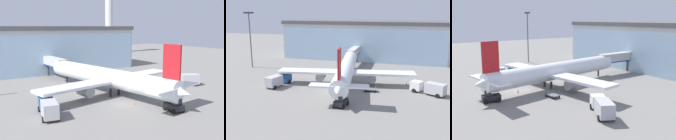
# 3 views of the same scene
# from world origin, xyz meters

# --- Properties ---
(ground) EXTENTS (240.00, 240.00, 0.00)m
(ground) POSITION_xyz_m (0.00, 0.00, 0.00)
(ground) COLOR gray
(terminal_building) EXTENTS (58.71, 17.71, 13.67)m
(terminal_building) POSITION_xyz_m (-0.00, 41.43, 6.84)
(terminal_building) COLOR #B5B5B5
(terminal_building) RESTS_ON ground
(jet_bridge) EXTENTS (2.32, 11.87, 5.54)m
(jet_bridge) POSITION_xyz_m (-1.29, 29.36, 4.17)
(jet_bridge) COLOR beige
(jet_bridge) RESTS_ON ground
(apron_light_mast) EXTENTS (3.20, 0.40, 16.89)m
(apron_light_mast) POSITION_xyz_m (-31.33, 17.95, 10.15)
(apron_light_mast) COLOR #59595E
(apron_light_mast) RESTS_ON ground
(airplane) EXTENTS (32.49, 38.31, 10.85)m
(airplane) POSITION_xyz_m (1.08, 7.32, 3.39)
(airplane) COLOR white
(airplane) RESTS_ON ground
(catering_truck) EXTENTS (3.82, 7.61, 2.65)m
(catering_truck) POSITION_xyz_m (-13.96, 1.18, 1.47)
(catering_truck) COLOR #2659A5
(catering_truck) RESTS_ON ground
(fuel_truck) EXTENTS (7.45, 5.45, 2.65)m
(fuel_truck) POSITION_xyz_m (19.95, 3.48, 1.47)
(fuel_truck) COLOR silver
(fuel_truck) RESTS_ON ground
(baggage_cart) EXTENTS (2.92, 1.83, 1.50)m
(baggage_cart) POSITION_xyz_m (7.67, 2.33, 0.50)
(baggage_cart) COLOR slate
(baggage_cart) RESTS_ON ground
(pushback_tug) EXTENTS (2.61, 3.45, 2.30)m
(pushback_tug) POSITION_xyz_m (3.58, -8.22, 0.97)
(pushback_tug) COLOR black
(pushback_tug) RESTS_ON ground
(safety_cone_nose) EXTENTS (0.36, 0.36, 0.55)m
(safety_cone_nose) POSITION_xyz_m (0.64, -1.48, 0.28)
(safety_cone_nose) COLOR orange
(safety_cone_nose) RESTS_ON ground
(safety_cone_wingtip) EXTENTS (0.36, 0.36, 0.55)m
(safety_cone_wingtip) POSITION_xyz_m (15.36, 9.84, 0.28)
(safety_cone_wingtip) COLOR orange
(safety_cone_wingtip) RESTS_ON ground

